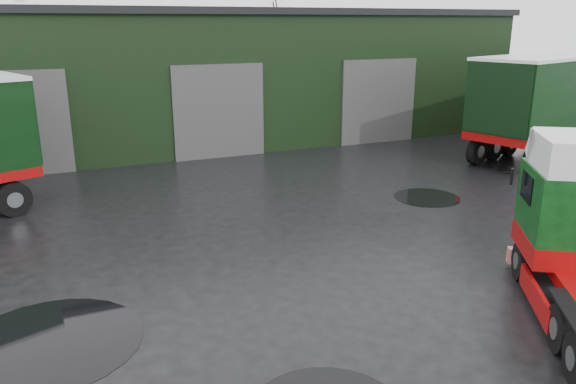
% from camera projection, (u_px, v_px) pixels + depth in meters
% --- Properties ---
extents(ground, '(100.00, 100.00, 0.00)m').
position_uv_depth(ground, '(325.00, 309.00, 11.64)').
color(ground, black).
extents(warehouse, '(32.40, 12.40, 6.30)m').
position_uv_depth(warehouse, '(185.00, 73.00, 29.03)').
color(warehouse, black).
rests_on(warehouse, ground).
extents(lorry_right, '(16.94, 7.86, 4.43)m').
position_uv_depth(lorry_right, '(570.00, 102.00, 25.37)').
color(lorry_right, silver).
rests_on(lorry_right, ground).
extents(tree_back_a, '(4.40, 4.40, 9.50)m').
position_uv_depth(tree_back_a, '(16.00, 38.00, 34.29)').
color(tree_back_a, black).
rests_on(tree_back_a, ground).
extents(tree_back_b, '(4.40, 4.40, 7.50)m').
position_uv_depth(tree_back_b, '(260.00, 50.00, 40.68)').
color(tree_back_b, black).
rests_on(tree_back_b, ground).
extents(puddle_1, '(2.21, 2.21, 0.01)m').
position_uv_depth(puddle_1, '(427.00, 197.00, 18.99)').
color(puddle_1, black).
rests_on(puddle_1, ground).
extents(puddle_4, '(3.47, 3.47, 0.01)m').
position_uv_depth(puddle_4, '(48.00, 343.00, 10.41)').
color(puddle_4, black).
rests_on(puddle_4, ground).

